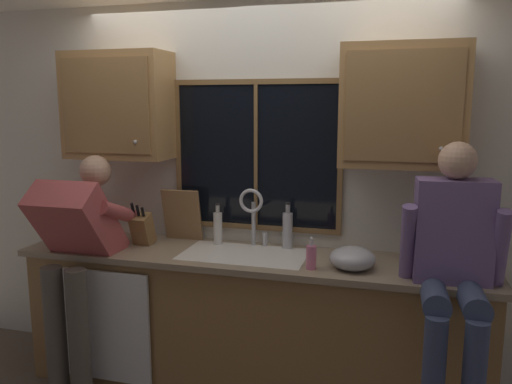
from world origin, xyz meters
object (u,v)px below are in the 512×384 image
person_sitting_on_counter (454,253)px  knife_block (142,229)px  mixing_bowl (352,258)px  cutting_board (182,215)px  bottle_green_glass (288,229)px  person_standing (78,250)px  soap_dispenser (311,257)px  bottle_tall_clear (218,227)px

person_sitting_on_counter → knife_block: bearing=171.3°
knife_block → mixing_bowl: bearing=-5.3°
cutting_board → mixing_bowl: 1.26m
bottle_green_glass → person_standing: bearing=-157.9°
person_standing → soap_dispenser: person_standing is taller
cutting_board → mixing_bowl: size_ratio=1.38×
person_standing → soap_dispenser: bearing=4.8°
person_standing → cutting_board: (0.50, 0.51, 0.15)m
person_standing → mixing_bowl: 1.73m
soap_dispenser → person_standing: bearing=-175.2°
person_standing → bottle_green_glass: 1.36m
cutting_board → knife_block: bearing=-139.6°
knife_block → mixing_bowl: size_ratio=1.19×
cutting_board → soap_dispenser: cutting_board is taller
person_sitting_on_counter → soap_dispenser: (-0.77, 0.09, -0.11)m
mixing_bowl → soap_dispenser: bearing=-162.4°
soap_dispenser → bottle_tall_clear: (-0.71, 0.36, 0.04)m
person_sitting_on_counter → bottle_green_glass: size_ratio=4.04×
knife_block → cutting_board: (0.21, 0.18, 0.07)m
person_sitting_on_counter → mixing_bowl: person_sitting_on_counter is taller
mixing_bowl → bottle_tall_clear: 0.98m
person_sitting_on_counter → cutting_board: 1.81m
bottle_tall_clear → cutting_board: bearing=173.2°
mixing_bowl → soap_dispenser: size_ratio=1.39×
cutting_board → person_sitting_on_counter: bearing=-15.4°
person_sitting_on_counter → mixing_bowl: size_ratio=4.67×
bottle_green_glass → bottle_tall_clear: 0.48m
person_sitting_on_counter → bottle_tall_clear: (-1.47, 0.45, -0.06)m
bottle_tall_clear → bottle_green_glass: bearing=3.8°
person_sitting_on_counter → mixing_bowl: (-0.53, 0.17, -0.12)m
mixing_bowl → bottle_green_glass: bearing=145.4°
person_standing → bottle_green_glass: size_ratio=4.93×
knife_block → soap_dispenser: bearing=-9.8°
person_sitting_on_counter → bottle_tall_clear: 1.54m
knife_block → bottle_green_glass: bottle_green_glass is taller
soap_dispenser → bottle_green_glass: bearing=120.0°
soap_dispenser → bottle_green_glass: (-0.22, 0.39, 0.06)m
knife_block → mixing_bowl: 1.44m
person_sitting_on_counter → bottle_green_glass: (-0.99, 0.48, -0.05)m
knife_block → mixing_bowl: (1.43, -0.13, -0.05)m
person_standing → person_sitting_on_counter: person_sitting_on_counter is taller
knife_block → soap_dispenser: knife_block is taller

